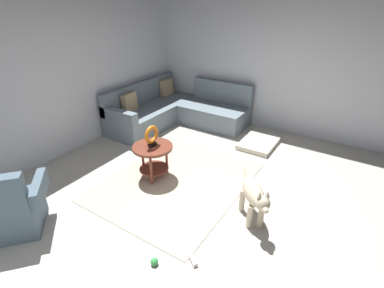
# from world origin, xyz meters

# --- Properties ---
(ground_plane) EXTENTS (6.00, 6.00, 0.10)m
(ground_plane) POSITION_xyz_m (0.00, 0.00, -0.05)
(ground_plane) COLOR #B7B2A8
(wall_back) EXTENTS (6.00, 0.12, 2.70)m
(wall_back) POSITION_xyz_m (0.00, 2.94, 1.35)
(wall_back) COLOR silver
(wall_back) RESTS_ON ground_plane
(wall_right) EXTENTS (0.12, 6.00, 2.70)m
(wall_right) POSITION_xyz_m (2.94, 0.00, 1.35)
(wall_right) COLOR silver
(wall_right) RESTS_ON ground_plane
(area_rug) EXTENTS (2.30, 1.90, 0.01)m
(area_rug) POSITION_xyz_m (0.15, 0.70, 0.01)
(area_rug) COLOR #BCAD93
(area_rug) RESTS_ON ground_plane
(sectional_couch) EXTENTS (2.20, 2.25, 0.88)m
(sectional_couch) POSITION_xyz_m (1.99, 2.02, 0.29)
(sectional_couch) COLOR slate
(sectional_couch) RESTS_ON ground_plane
(armchair) EXTENTS (1.00, 0.98, 0.88)m
(armchair) POSITION_xyz_m (-1.70, 1.73, 0.32)
(armchair) COLOR #4C6070
(armchair) RESTS_ON ground_plane
(side_table) EXTENTS (0.60, 0.60, 0.54)m
(side_table) POSITION_xyz_m (0.10, 1.07, 0.42)
(side_table) COLOR brown
(side_table) RESTS_ON ground_plane
(torus_sculpture) EXTENTS (0.28, 0.08, 0.33)m
(torus_sculpture) POSITION_xyz_m (0.10, 1.07, 0.71)
(torus_sculpture) COLOR black
(torus_sculpture) RESTS_ON side_table
(dog_bed_mat) EXTENTS (0.80, 0.60, 0.09)m
(dog_bed_mat) POSITION_xyz_m (1.98, 0.08, 0.04)
(dog_bed_mat) COLOR beige
(dog_bed_mat) RESTS_ON ground_plane
(dog) EXTENTS (0.68, 0.59, 0.63)m
(dog) POSITION_xyz_m (-0.01, -0.58, 0.38)
(dog) COLOR beige
(dog) RESTS_ON ground_plane
(dog_toy_ball) EXTENTS (0.08, 0.08, 0.08)m
(dog_toy_ball) POSITION_xyz_m (-1.19, 0.02, 0.04)
(dog_toy_ball) COLOR green
(dog_toy_ball) RESTS_ON ground_plane
(dog_toy_rope) EXTENTS (0.13, 0.16, 0.05)m
(dog_toy_rope) POSITION_xyz_m (-0.94, -0.30, 0.03)
(dog_toy_rope) COLOR silver
(dog_toy_rope) RESTS_ON ground_plane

